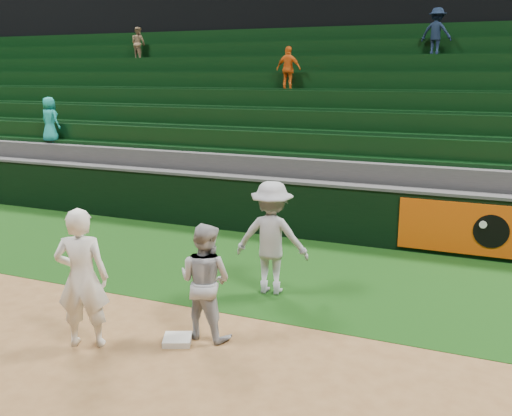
# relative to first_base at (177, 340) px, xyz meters

# --- Properties ---
(ground) EXTENTS (70.00, 70.00, 0.00)m
(ground) POSITION_rel_first_base_xyz_m (0.33, 0.19, -0.04)
(ground) COLOR brown
(ground) RESTS_ON ground
(foul_grass) EXTENTS (36.00, 4.20, 0.01)m
(foul_grass) POSITION_rel_first_base_xyz_m (0.33, 3.19, -0.04)
(foul_grass) COLOR #0F330C
(foul_grass) RESTS_ON ground
(upper_deck) EXTENTS (40.00, 12.00, 12.00)m
(upper_deck) POSITION_rel_first_base_xyz_m (0.33, 17.64, 5.96)
(upper_deck) COLOR black
(upper_deck) RESTS_ON ground
(first_base) EXTENTS (0.48, 0.48, 0.08)m
(first_base) POSITION_rel_first_base_xyz_m (0.00, 0.00, 0.00)
(first_base) COLOR silver
(first_base) RESTS_ON ground
(first_baseman) EXTENTS (0.80, 0.67, 1.85)m
(first_baseman) POSITION_rel_first_base_xyz_m (-1.07, -0.51, 0.88)
(first_baseman) COLOR white
(first_baseman) RESTS_ON ground
(baserunner) EXTENTS (0.82, 0.67, 1.58)m
(baserunner) POSITION_rel_first_base_xyz_m (0.26, 0.33, 0.75)
(baserunner) COLOR #A2A5AD
(baserunner) RESTS_ON ground
(base_coach) EXTENTS (1.26, 0.83, 1.83)m
(base_coach) POSITION_rel_first_base_xyz_m (0.50, 2.15, 0.88)
(base_coach) COLOR #A1A4AE
(base_coach) RESTS_ON foul_grass
(field_wall) EXTENTS (36.00, 0.45, 1.25)m
(field_wall) POSITION_rel_first_base_xyz_m (0.35, 5.39, 0.59)
(field_wall) COLOR black
(field_wall) RESTS_ON ground
(stadium_seating) EXTENTS (36.00, 5.95, 5.15)m
(stadium_seating) POSITION_rel_first_base_xyz_m (0.33, 9.16, 1.66)
(stadium_seating) COLOR #37373A
(stadium_seating) RESTS_ON ground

